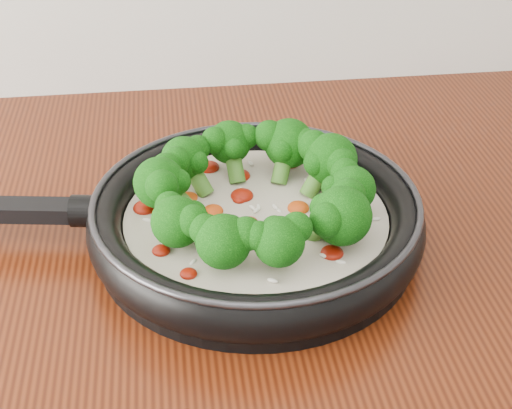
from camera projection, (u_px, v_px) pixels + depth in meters
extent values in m
cylinder|color=black|center=(256.00, 238.00, 0.80)|extent=(0.39, 0.39, 0.01)
torus|color=black|center=(256.00, 218.00, 0.79)|extent=(0.41, 0.41, 0.04)
torus|color=#2D2D33|center=(256.00, 199.00, 0.77)|extent=(0.40, 0.40, 0.01)
cube|color=black|center=(1.00, 210.00, 0.79)|extent=(0.21, 0.06, 0.02)
cylinder|color=black|center=(87.00, 211.00, 0.79)|extent=(0.04, 0.04, 0.03)
cylinder|color=beige|center=(256.00, 224.00, 0.79)|extent=(0.32, 0.32, 0.02)
ellipsoid|color=maroon|center=(211.00, 237.00, 0.75)|extent=(0.03, 0.03, 0.01)
ellipsoid|color=maroon|center=(249.00, 223.00, 0.77)|extent=(0.02, 0.02, 0.01)
ellipsoid|color=#C23E0C|center=(338.00, 205.00, 0.80)|extent=(0.03, 0.03, 0.01)
ellipsoid|color=maroon|center=(290.00, 163.00, 0.87)|extent=(0.03, 0.03, 0.01)
ellipsoid|color=maroon|center=(239.00, 199.00, 0.81)|extent=(0.02, 0.02, 0.01)
ellipsoid|color=#C23E0C|center=(188.00, 198.00, 0.81)|extent=(0.03, 0.03, 0.01)
ellipsoid|color=maroon|center=(199.00, 218.00, 0.78)|extent=(0.03, 0.03, 0.01)
ellipsoid|color=maroon|center=(145.00, 208.00, 0.79)|extent=(0.03, 0.03, 0.01)
ellipsoid|color=#C23E0C|center=(274.00, 257.00, 0.72)|extent=(0.02, 0.02, 0.01)
ellipsoid|color=maroon|center=(294.00, 222.00, 0.77)|extent=(0.03, 0.03, 0.01)
ellipsoid|color=maroon|center=(272.00, 249.00, 0.73)|extent=(0.02, 0.02, 0.01)
ellipsoid|color=#C23E0C|center=(298.00, 208.00, 0.79)|extent=(0.03, 0.03, 0.01)
ellipsoid|color=maroon|center=(209.00, 167.00, 0.87)|extent=(0.03, 0.03, 0.01)
ellipsoid|color=maroon|center=(240.00, 176.00, 0.85)|extent=(0.03, 0.03, 0.01)
ellipsoid|color=#C23E0C|center=(213.00, 211.00, 0.79)|extent=(0.03, 0.03, 0.01)
ellipsoid|color=maroon|center=(332.00, 253.00, 0.73)|extent=(0.03, 0.03, 0.01)
ellipsoid|color=maroon|center=(242.00, 196.00, 0.81)|extent=(0.03, 0.03, 0.01)
ellipsoid|color=#C23E0C|center=(210.00, 221.00, 0.77)|extent=(0.03, 0.03, 0.01)
ellipsoid|color=maroon|center=(201.00, 219.00, 0.78)|extent=(0.02, 0.02, 0.01)
ellipsoid|color=maroon|center=(188.00, 274.00, 0.70)|extent=(0.02, 0.02, 0.01)
ellipsoid|color=#C23E0C|center=(180.00, 212.00, 0.79)|extent=(0.02, 0.02, 0.01)
ellipsoid|color=maroon|center=(329.00, 231.00, 0.76)|extent=(0.03, 0.03, 0.01)
ellipsoid|color=maroon|center=(161.00, 251.00, 0.73)|extent=(0.02, 0.02, 0.01)
ellipsoid|color=white|center=(256.00, 210.00, 0.79)|extent=(0.01, 0.01, 0.00)
ellipsoid|color=white|center=(298.00, 236.00, 0.75)|extent=(0.01, 0.01, 0.00)
ellipsoid|color=white|center=(376.00, 219.00, 0.78)|extent=(0.01, 0.01, 0.00)
ellipsoid|color=white|center=(263.00, 248.00, 0.74)|extent=(0.01, 0.01, 0.00)
ellipsoid|color=white|center=(330.00, 253.00, 0.73)|extent=(0.01, 0.01, 0.00)
ellipsoid|color=white|center=(242.00, 189.00, 0.83)|extent=(0.01, 0.01, 0.00)
ellipsoid|color=white|center=(259.00, 207.00, 0.80)|extent=(0.00, 0.01, 0.00)
ellipsoid|color=white|center=(166.00, 227.00, 0.77)|extent=(0.01, 0.01, 0.00)
ellipsoid|color=white|center=(324.00, 256.00, 0.72)|extent=(0.01, 0.01, 0.00)
ellipsoid|color=white|center=(331.00, 233.00, 0.75)|extent=(0.01, 0.01, 0.00)
ellipsoid|color=white|center=(147.00, 220.00, 0.78)|extent=(0.01, 0.01, 0.00)
ellipsoid|color=white|center=(307.00, 181.00, 0.84)|extent=(0.01, 0.01, 0.00)
ellipsoid|color=white|center=(252.00, 208.00, 0.79)|extent=(0.01, 0.01, 0.00)
ellipsoid|color=white|center=(155.00, 207.00, 0.79)|extent=(0.01, 0.01, 0.00)
ellipsoid|color=white|center=(271.00, 220.00, 0.77)|extent=(0.01, 0.01, 0.00)
ellipsoid|color=white|center=(275.00, 207.00, 0.79)|extent=(0.01, 0.01, 0.00)
ellipsoid|color=white|center=(359.00, 206.00, 0.80)|extent=(0.01, 0.01, 0.00)
ellipsoid|color=white|center=(288.00, 252.00, 0.73)|extent=(0.01, 0.01, 0.00)
ellipsoid|color=white|center=(341.00, 262.00, 0.72)|extent=(0.01, 0.01, 0.00)
ellipsoid|color=white|center=(269.00, 233.00, 0.75)|extent=(0.01, 0.01, 0.00)
ellipsoid|color=white|center=(174.00, 213.00, 0.79)|extent=(0.01, 0.01, 0.00)
ellipsoid|color=white|center=(251.00, 163.00, 0.87)|extent=(0.01, 0.01, 0.00)
ellipsoid|color=white|center=(278.00, 210.00, 0.79)|extent=(0.01, 0.01, 0.00)
ellipsoid|color=white|center=(193.00, 262.00, 0.72)|extent=(0.01, 0.01, 0.00)
ellipsoid|color=white|center=(336.00, 174.00, 0.86)|extent=(0.01, 0.01, 0.00)
ellipsoid|color=white|center=(273.00, 281.00, 0.69)|extent=(0.01, 0.01, 0.00)
cylinder|color=#508A2D|center=(332.00, 205.00, 0.77)|extent=(0.04, 0.02, 0.04)
sphere|color=black|center=(352.00, 189.00, 0.76)|extent=(0.06, 0.06, 0.05)
sphere|color=black|center=(345.00, 173.00, 0.77)|extent=(0.04, 0.04, 0.03)
sphere|color=black|center=(349.00, 193.00, 0.74)|extent=(0.03, 0.03, 0.03)
sphere|color=black|center=(333.00, 187.00, 0.76)|extent=(0.03, 0.03, 0.02)
cylinder|color=#508A2D|center=(315.00, 180.00, 0.81)|extent=(0.04, 0.03, 0.04)
sphere|color=black|center=(331.00, 160.00, 0.81)|extent=(0.07, 0.07, 0.06)
sphere|color=black|center=(314.00, 146.00, 0.82)|extent=(0.04, 0.04, 0.04)
sphere|color=black|center=(341.00, 164.00, 0.79)|extent=(0.04, 0.04, 0.03)
sphere|color=black|center=(317.00, 163.00, 0.80)|extent=(0.03, 0.03, 0.03)
cylinder|color=#508A2D|center=(282.00, 167.00, 0.84)|extent=(0.04, 0.04, 0.04)
sphere|color=black|center=(289.00, 143.00, 0.84)|extent=(0.07, 0.07, 0.06)
sphere|color=black|center=(269.00, 136.00, 0.84)|extent=(0.04, 0.04, 0.04)
sphere|color=black|center=(306.00, 143.00, 0.83)|extent=(0.04, 0.04, 0.03)
sphere|color=black|center=(283.00, 149.00, 0.83)|extent=(0.03, 0.03, 0.03)
cylinder|color=#508A2D|center=(235.00, 166.00, 0.84)|extent=(0.03, 0.04, 0.04)
sphere|color=black|center=(229.00, 142.00, 0.85)|extent=(0.06, 0.06, 0.05)
sphere|color=black|center=(215.00, 140.00, 0.83)|extent=(0.04, 0.04, 0.03)
sphere|color=black|center=(246.00, 136.00, 0.84)|extent=(0.03, 0.03, 0.03)
sphere|color=black|center=(234.00, 148.00, 0.83)|extent=(0.03, 0.03, 0.02)
cylinder|color=#508A2D|center=(198.00, 180.00, 0.82)|extent=(0.04, 0.04, 0.04)
sphere|color=black|center=(184.00, 159.00, 0.82)|extent=(0.06, 0.06, 0.05)
sphere|color=black|center=(176.00, 161.00, 0.79)|extent=(0.04, 0.04, 0.03)
sphere|color=black|center=(197.00, 148.00, 0.82)|extent=(0.03, 0.03, 0.03)
sphere|color=black|center=(197.00, 162.00, 0.80)|extent=(0.03, 0.03, 0.03)
cylinder|color=#508A2D|center=(180.00, 200.00, 0.78)|extent=(0.04, 0.03, 0.04)
sphere|color=black|center=(159.00, 183.00, 0.77)|extent=(0.06, 0.06, 0.05)
sphere|color=black|center=(162.00, 186.00, 0.75)|extent=(0.04, 0.04, 0.03)
sphere|color=black|center=(166.00, 168.00, 0.78)|extent=(0.04, 0.04, 0.03)
sphere|color=black|center=(178.00, 181.00, 0.77)|extent=(0.03, 0.03, 0.03)
cylinder|color=#508A2D|center=(194.00, 230.00, 0.74)|extent=(0.04, 0.03, 0.04)
sphere|color=black|center=(177.00, 222.00, 0.72)|extent=(0.06, 0.06, 0.05)
sphere|color=black|center=(193.00, 221.00, 0.70)|extent=(0.04, 0.04, 0.03)
sphere|color=black|center=(170.00, 206.00, 0.73)|extent=(0.03, 0.03, 0.03)
sphere|color=black|center=(194.00, 213.00, 0.73)|extent=(0.03, 0.03, 0.03)
cylinder|color=#508A2D|center=(231.00, 246.00, 0.72)|extent=(0.03, 0.04, 0.04)
sphere|color=black|center=(224.00, 242.00, 0.69)|extent=(0.06, 0.06, 0.05)
sphere|color=black|center=(246.00, 234.00, 0.69)|extent=(0.04, 0.04, 0.03)
sphere|color=black|center=(205.00, 229.00, 0.69)|extent=(0.04, 0.04, 0.03)
sphere|color=black|center=(231.00, 228.00, 0.70)|extent=(0.03, 0.03, 0.03)
cylinder|color=#508A2D|center=(274.00, 246.00, 0.71)|extent=(0.02, 0.04, 0.04)
sphere|color=black|center=(279.00, 242.00, 0.68)|extent=(0.06, 0.06, 0.05)
sphere|color=black|center=(297.00, 228.00, 0.69)|extent=(0.03, 0.03, 0.03)
sphere|color=black|center=(259.00, 236.00, 0.68)|extent=(0.03, 0.03, 0.03)
sphere|color=black|center=(274.00, 228.00, 0.70)|extent=(0.03, 0.03, 0.02)
cylinder|color=#508A2D|center=(322.00, 226.00, 0.74)|extent=(0.04, 0.04, 0.04)
sphere|color=black|center=(342.00, 216.00, 0.72)|extent=(0.07, 0.07, 0.06)
sphere|color=black|center=(348.00, 196.00, 0.73)|extent=(0.04, 0.04, 0.04)
sphere|color=black|center=(327.00, 220.00, 0.70)|extent=(0.04, 0.04, 0.03)
sphere|color=black|center=(324.00, 208.00, 0.73)|extent=(0.03, 0.03, 0.03)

